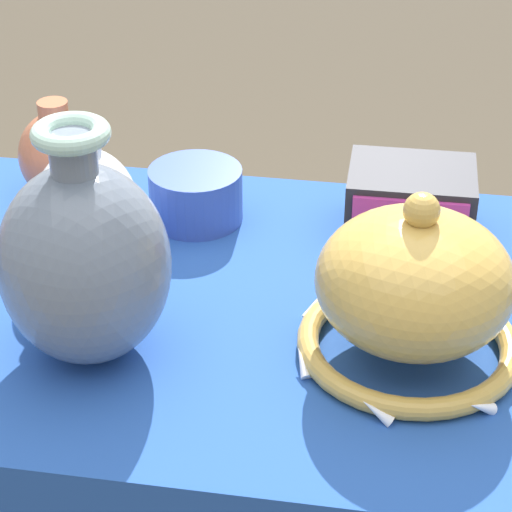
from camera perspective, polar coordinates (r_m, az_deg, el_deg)
The scene contains 7 objects.
display_table at distance 1.13m, azimuth 1.55°, elevation -7.43°, with size 1.14×0.58×0.79m.
vase_tall_bulbous at distance 0.97m, azimuth -9.77°, elevation -0.31°, with size 0.17×0.17×0.25m.
vase_dome_bell at distance 0.98m, azimuth 8.99°, elevation -2.06°, with size 0.23×0.24×0.18m.
mosaic_tile_box at distance 1.20m, azimuth 8.79°, elevation 2.98°, with size 0.15×0.12×0.09m.
pot_squat_cobalt at distance 1.22m, azimuth -3.46°, elevation 3.52°, with size 0.11×0.11×0.07m, color #3851A8.
jar_round_terracotta at distance 1.29m, azimuth -11.24°, elevation 5.68°, with size 0.10×0.10×0.13m.
jar_round_porcelain at distance 1.14m, azimuth -9.65°, elevation 2.88°, with size 0.12×0.12×0.16m.
Camera 1 is at (0.11, -0.88, 1.41)m, focal length 70.00 mm.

